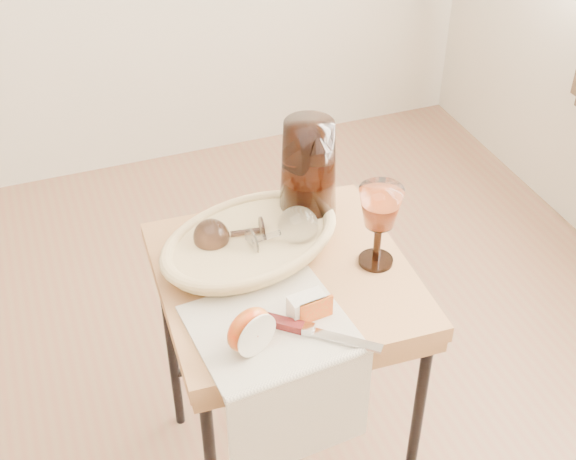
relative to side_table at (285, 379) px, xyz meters
name	(u,v)px	position (x,y,z in m)	size (l,w,h in m)	color
side_table	(285,379)	(0.00, 0.00, 0.00)	(0.50, 0.50, 0.64)	brown
tea_towel	(271,328)	(-0.08, -0.14, 0.32)	(0.28, 0.26, 0.01)	#F8EDC8
bread_basket	(251,244)	(-0.05, 0.08, 0.34)	(0.36, 0.24, 0.05)	tan
goblet_lying_a	(233,234)	(-0.08, 0.09, 0.37)	(0.12, 0.07, 0.07)	#4D352C
goblet_lying_b	(278,233)	(0.01, 0.06, 0.37)	(0.14, 0.09, 0.09)	white
pitcher	(308,173)	(0.11, 0.15, 0.44)	(0.17, 0.25, 0.28)	black
wine_goblet	(379,226)	(0.19, -0.04, 0.41)	(0.09, 0.09, 0.18)	white
apple_half	(249,329)	(-0.13, -0.18, 0.37)	(0.09, 0.05, 0.09)	red
apple_wedge	(307,306)	(-0.01, -0.14, 0.35)	(0.07, 0.04, 0.05)	white
table_knife	(313,330)	(-0.02, -0.19, 0.33)	(0.24, 0.02, 0.02)	silver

